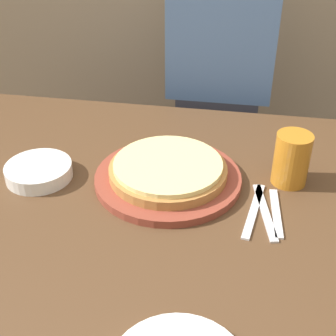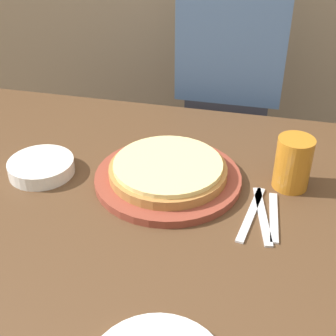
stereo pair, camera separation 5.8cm
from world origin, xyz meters
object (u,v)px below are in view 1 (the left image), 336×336
(pizza_on_board, at_px, (168,173))
(side_bowl, at_px, (39,171))
(beer_glass, at_px, (292,157))
(spoon, at_px, (276,213))
(diner_person, at_px, (218,101))
(fork, at_px, (254,210))
(dinner_knife, at_px, (265,212))

(pizza_on_board, relative_size, side_bowl, 2.18)
(beer_glass, bearing_deg, side_bowl, -171.85)
(beer_glass, height_order, spoon, beer_glass)
(pizza_on_board, height_order, diner_person, diner_person)
(pizza_on_board, bearing_deg, side_bowl, -173.48)
(side_bowl, bearing_deg, diner_person, 58.65)
(side_bowl, bearing_deg, pizza_on_board, 6.52)
(pizza_on_board, distance_m, diner_person, 0.63)
(fork, distance_m, diner_person, 0.72)
(fork, height_order, diner_person, diner_person)
(side_bowl, bearing_deg, spoon, -4.59)
(fork, xyz_separation_m, dinner_knife, (0.03, 0.00, 0.00))
(pizza_on_board, distance_m, fork, 0.23)
(fork, bearing_deg, side_bowl, 174.99)
(dinner_knife, bearing_deg, fork, -180.00)
(beer_glass, relative_size, spoon, 0.75)
(pizza_on_board, height_order, fork, pizza_on_board)
(pizza_on_board, distance_m, spoon, 0.28)
(side_bowl, distance_m, spoon, 0.59)
(beer_glass, xyz_separation_m, spoon, (-0.03, -0.14, -0.07))
(fork, bearing_deg, dinner_knife, 0.00)
(pizza_on_board, bearing_deg, spoon, -17.68)
(beer_glass, relative_size, diner_person, 0.10)
(diner_person, bearing_deg, pizza_on_board, -97.11)
(side_bowl, xyz_separation_m, dinner_knife, (0.56, -0.05, -0.02))
(pizza_on_board, relative_size, fork, 1.76)
(fork, relative_size, diner_person, 0.16)
(beer_glass, bearing_deg, spoon, -103.11)
(beer_glass, bearing_deg, dinner_knife, -112.68)
(diner_person, bearing_deg, side_bowl, -121.35)
(dinner_knife, distance_m, spoon, 0.03)
(beer_glass, distance_m, fork, 0.17)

